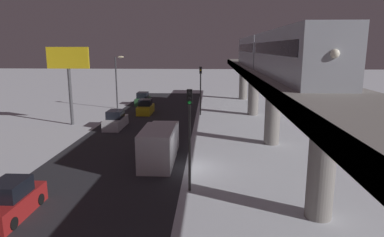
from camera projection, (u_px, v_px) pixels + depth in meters
ground_plane at (188, 168)px, 25.48m from camera, size 240.00×240.00×0.00m
avenue_asphalt at (112, 167)px, 25.76m from camera, size 11.00×84.88×0.01m
elevated_railway at (291, 93)px, 23.94m from camera, size 5.00×84.88×6.68m
subway_train at (269, 51)px, 33.86m from camera, size 2.94×36.87×3.40m
sedan_red at (11, 202)px, 18.15m from camera, size 1.91×4.45×1.97m
sedan_white at (116, 121)px, 38.26m from camera, size 1.80×4.66×1.97m
sedan_yellow at (145, 108)px, 46.45m from camera, size 1.80×4.08×1.97m
sedan_green at (143, 100)px, 53.73m from camera, size 1.80×4.29×1.97m
box_truck at (160, 144)px, 27.02m from camera, size 2.40×7.40×2.80m
traffic_light_near at (190, 126)px, 20.67m from camera, size 0.32×0.44×6.40m
traffic_light_mid at (201, 84)px, 44.73m from camera, size 0.32×0.44×6.40m
commercial_billboard at (68, 66)px, 38.59m from camera, size 4.80×0.36×8.90m
street_lamp_far at (118, 76)px, 49.53m from camera, size 1.35×0.44×7.65m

